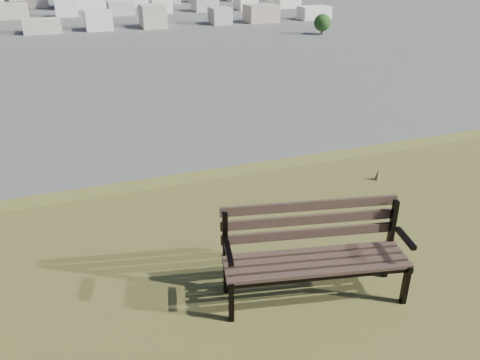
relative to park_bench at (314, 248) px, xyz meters
name	(u,v)px	position (x,y,z in m)	size (l,w,h in m)	color
park_bench	(314,248)	(0.00, 0.00, 0.00)	(1.73, 0.85, 0.87)	#423126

